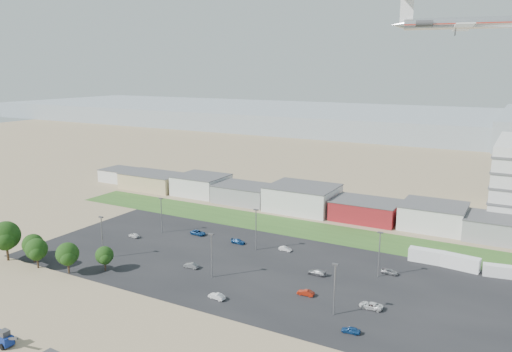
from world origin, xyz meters
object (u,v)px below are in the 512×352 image
Objects in this scene: parked_car_8 at (390,272)px; parked_car_6 at (238,241)px; parked_car_0 at (371,306)px; box_trailer_a at (427,256)px; tree_far_left at (6,239)px; parked_car_13 at (217,296)px; telehandler at (2,337)px; parked_car_2 at (351,330)px; parked_car_12 at (317,272)px; parked_car_5 at (134,235)px; parked_car_9 at (198,233)px; parked_car_4 at (191,265)px; airliner at (467,23)px; parked_car_1 at (306,293)px; parked_car_11 at (285,249)px.

parked_car_6 is at bearing 91.02° from parked_car_8.
box_trailer_a is at bearing 170.09° from parked_car_0.
parked_car_13 is at bearing 7.31° from tree_far_left.
tree_far_left is (-34.39, 25.11, 4.19)m from telehandler.
parked_car_2 is 25.97m from parked_car_12.
parked_car_8 is at bearing 105.04° from parked_car_5.
parked_car_0 reaches higher than parked_car_2.
parked_car_9 is at bearing 52.27° from tree_far_left.
telehandler is at bearing -36.14° from tree_far_left.
parked_car_13 is (14.35, -10.75, -0.00)m from parked_car_4.
parked_car_6 is 41.27m from parked_car_8.
telehandler reaches higher than parked_car_0.
parked_car_6 is at bearing -167.43° from box_trailer_a.
airliner is 13.22× the size of parked_car_2.
parked_car_12 is at bearing 60.74° from telehandler.
parked_car_6 is 1.10× the size of parked_car_13.
box_trailer_a is 2.27× the size of parked_car_4.
telehandler is 57.23m from parked_car_1.
parked_car_5 is 0.77× the size of parked_car_9.
box_trailer_a is at bearing 146.72° from parked_car_1.
parked_car_5 is (-27.20, 10.05, -0.02)m from parked_car_4.
parked_car_8 is at bearing -117.80° from box_trailer_a.
parked_car_13 is at bearing 59.61° from telehandler.
parked_car_6 is at bearing 96.10° from parked_car_11.
parked_car_5 is 29.93m from parked_car_6.
parked_car_9 is (-54.98, 1.42, -0.00)m from parked_car_8.
parked_car_4 is 1.00× the size of parked_car_13.
box_trailer_a reaches higher than parked_car_5.
telehandler is at bearing 143.09° from parked_car_8.
parked_car_4 is (42.59, 18.05, -5.03)m from tree_far_left.
airliner is at bearing 165.91° from parked_car_12.
parked_car_4 is at bearing 116.50° from parked_car_8.
telehandler is 0.62× the size of tree_far_left.
telehandler reaches higher than parked_car_8.
parked_car_11 is at bearing -144.12° from parked_car_2.
parked_car_6 is 1.22× the size of parked_car_11.
parked_car_13 is at bearing 139.05° from parked_car_8.
parked_car_13 is at bearing 70.95° from parked_car_5.
parked_car_6 is at bearing -127.70° from parked_car_1.
parked_car_8 is 40.97m from parked_car_13.
parked_car_4 reaches higher than parked_car_13.
telehandler is 147.63m from airliner.
parked_car_4 is at bearing -67.62° from parked_car_12.
parked_car_5 is at bearing -165.05° from box_trailer_a.
parked_car_12 is 1.15× the size of parked_car_13.
parked_car_11 is at bearing 34.41° from tree_far_left.
parked_car_6 is 28.24m from parked_car_12.
parked_car_6 is (9.24, 63.13, -0.87)m from telehandler.
parked_car_2 is 0.78× the size of parked_car_12.
parked_car_9 is at bearing -144.94° from airliner.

